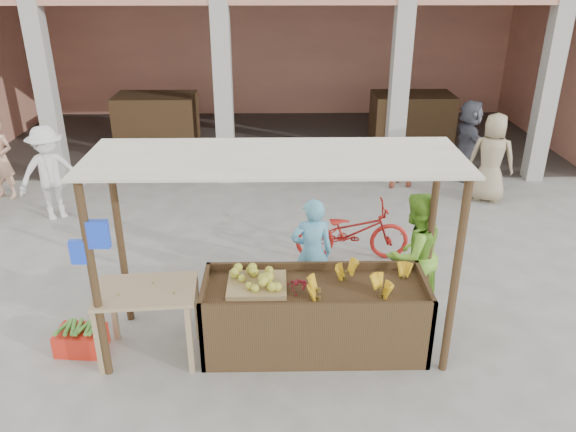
{
  "coord_description": "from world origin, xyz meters",
  "views": [
    {
      "loc": [
        0.09,
        -5.53,
        4.26
      ],
      "look_at": [
        0.21,
        1.2,
        1.18
      ],
      "focal_mm": 35.0,
      "sensor_mm": 36.0,
      "label": 1
    }
  ],
  "objects_px": {
    "red_crate": "(81,340)",
    "motorcycle": "(352,231)",
    "side_table": "(147,300)",
    "vendor_green": "(414,251)",
    "vendor_blue": "(312,250)",
    "fruit_stall": "(314,318)"
  },
  "relations": [
    {
      "from": "side_table",
      "to": "motorcycle",
      "type": "height_order",
      "value": "motorcycle"
    },
    {
      "from": "red_crate",
      "to": "motorcycle",
      "type": "bearing_deg",
      "value": 37.55
    },
    {
      "from": "vendor_blue",
      "to": "vendor_green",
      "type": "relative_size",
      "value": 0.93
    },
    {
      "from": "vendor_blue",
      "to": "vendor_green",
      "type": "distance_m",
      "value": 1.3
    },
    {
      "from": "vendor_green",
      "to": "vendor_blue",
      "type": "bearing_deg",
      "value": -34.15
    },
    {
      "from": "side_table",
      "to": "motorcycle",
      "type": "xyz_separation_m",
      "value": [
        2.62,
        2.32,
        -0.28
      ]
    },
    {
      "from": "red_crate",
      "to": "vendor_blue",
      "type": "bearing_deg",
      "value": 23.9
    },
    {
      "from": "side_table",
      "to": "vendor_green",
      "type": "distance_m",
      "value": 3.34
    },
    {
      "from": "red_crate",
      "to": "vendor_green",
      "type": "relative_size",
      "value": 0.31
    },
    {
      "from": "side_table",
      "to": "vendor_green",
      "type": "bearing_deg",
      "value": 10.98
    },
    {
      "from": "fruit_stall",
      "to": "red_crate",
      "type": "bearing_deg",
      "value": -179.22
    },
    {
      "from": "fruit_stall",
      "to": "vendor_blue",
      "type": "relative_size",
      "value": 1.58
    },
    {
      "from": "fruit_stall",
      "to": "vendor_green",
      "type": "distance_m",
      "value": 1.58
    },
    {
      "from": "fruit_stall",
      "to": "side_table",
      "type": "bearing_deg",
      "value": -176.02
    },
    {
      "from": "vendor_green",
      "to": "side_table",
      "type": "bearing_deg",
      "value": -11.59
    },
    {
      "from": "side_table",
      "to": "vendor_green",
      "type": "xyz_separation_m",
      "value": [
        3.22,
        0.89,
        0.12
      ]
    },
    {
      "from": "fruit_stall",
      "to": "red_crate",
      "type": "relative_size",
      "value": 4.81
    },
    {
      "from": "red_crate",
      "to": "motorcycle",
      "type": "height_order",
      "value": "motorcycle"
    },
    {
      "from": "vendor_green",
      "to": "motorcycle",
      "type": "xyz_separation_m",
      "value": [
        -0.59,
        1.43,
        -0.4
      ]
    },
    {
      "from": "red_crate",
      "to": "vendor_blue",
      "type": "distance_m",
      "value": 3.03
    },
    {
      "from": "red_crate",
      "to": "vendor_green",
      "type": "bearing_deg",
      "value": 16.03
    },
    {
      "from": "vendor_green",
      "to": "motorcycle",
      "type": "relative_size",
      "value": 0.96
    }
  ]
}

